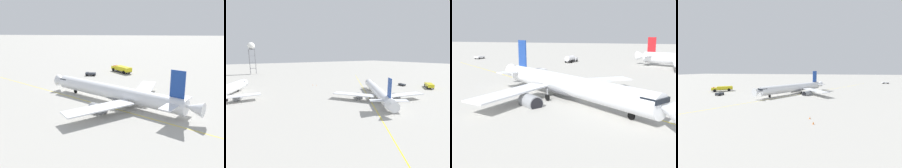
{
  "view_description": "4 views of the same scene",
  "coord_description": "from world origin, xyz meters",
  "views": [
    {
      "loc": [
        -6.93,
        55.67,
        20.24
      ],
      "look_at": [
        -2.67,
        -5.97,
        4.09
      ],
      "focal_mm": 38.82,
      "sensor_mm": 36.0,
      "label": 1
    },
    {
      "loc": [
        -49.5,
        45.62,
        17.47
      ],
      "look_at": [
        15.84,
        3.94,
        3.37
      ],
      "focal_mm": 26.13,
      "sensor_mm": 36.0,
      "label": 2
    },
    {
      "loc": [
        10.05,
        -45.91,
        11.7
      ],
      "look_at": [
        -4.39,
        -2.26,
        2.84
      ],
      "focal_mm": 41.32,
      "sensor_mm": 36.0,
      "label": 3
    },
    {
      "loc": [
        67.15,
        9.97,
        11.27
      ],
      "look_at": [
        -3.23,
        -4.3,
        4.53
      ],
      "focal_mm": 24.8,
      "sensor_mm": 36.0,
      "label": 4
    }
  ],
  "objects": [
    {
      "name": "ground_plane",
      "position": [
        0.0,
        0.0,
        0.0
      ],
      "size": [
        600.0,
        600.0,
        0.0
      ],
      "primitive_type": "plane",
      "color": "#ADAAA3"
    },
    {
      "name": "airliner_main",
      "position": [
        -4.05,
        -2.26,
        2.57
      ],
      "size": [
        37.88,
        30.84,
        11.08
      ],
      "rotation": [
        0.0,
        0.0,
        5.7
      ],
      "color": "white",
      "rests_on": "ground_plane"
    },
    {
      "name": "fire_tender_truck",
      "position": [
        -4.2,
        -40.43,
        1.54
      ],
      "size": [
        8.72,
        9.6,
        2.5
      ],
      "rotation": [
        0.0,
        0.0,
        5.41
      ],
      "color": "#232326",
      "rests_on": "ground_plane"
    },
    {
      "name": "baggage_truck_truck",
      "position": [
        7.44,
        -33.75,
        0.71
      ],
      "size": [
        3.84,
        2.13,
        1.22
      ],
      "rotation": [
        0.0,
        0.0,
        0.0
      ],
      "color": "#232326",
      "rests_on": "ground_plane"
    },
    {
      "name": "taxiway_centreline",
      "position": [
        -2.74,
        0.89,
        0.0
      ],
      "size": [
        127.98,
        87.59,
        0.01
      ],
      "rotation": [
        0.0,
        0.0,
        5.68
      ],
      "color": "yellow",
      "rests_on": "ground_plane"
    }
  ]
}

